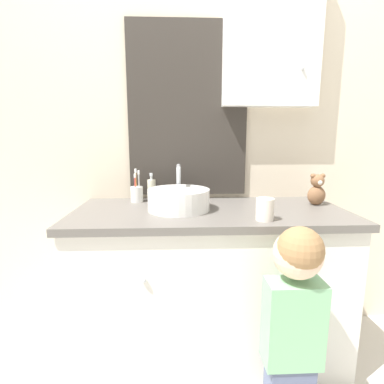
{
  "coord_description": "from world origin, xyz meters",
  "views": [
    {
      "loc": [
        -0.15,
        -1.15,
        1.18
      ],
      "look_at": [
        -0.09,
        0.25,
        0.91
      ],
      "focal_mm": 28.0,
      "sensor_mm": 36.0,
      "label": 1
    }
  ],
  "objects": [
    {
      "name": "teddy_bear",
      "position": [
        0.58,
        0.38,
        0.89
      ],
      "size": [
        0.09,
        0.08,
        0.17
      ],
      "color": "brown",
      "rests_on": "vanity_counter"
    },
    {
      "name": "wall_back",
      "position": [
        0.02,
        0.62,
        1.29
      ],
      "size": [
        3.2,
        0.18,
        2.5
      ],
      "color": "beige",
      "rests_on": "ground_plane"
    },
    {
      "name": "vanity_counter",
      "position": [
        0.0,
        0.3,
        0.41
      ],
      "size": [
        1.36,
        0.6,
        0.81
      ],
      "color": "silver",
      "rests_on": "ground_plane"
    },
    {
      "name": "drinking_cup",
      "position": [
        0.22,
        0.1,
        0.86
      ],
      "size": [
        0.08,
        0.08,
        0.1
      ],
      "primitive_type": "cylinder",
      "color": "silver",
      "rests_on": "vanity_counter"
    },
    {
      "name": "sink_basin",
      "position": [
        -0.16,
        0.31,
        0.87
      ],
      "size": [
        0.31,
        0.36,
        0.22
      ],
      "color": "white",
      "rests_on": "vanity_counter"
    },
    {
      "name": "toothbrush_holder",
      "position": [
        -0.39,
        0.5,
        0.86
      ],
      "size": [
        0.07,
        0.07,
        0.18
      ],
      "color": "silver",
      "rests_on": "vanity_counter"
    },
    {
      "name": "child_figure",
      "position": [
        0.27,
        -0.16,
        0.53
      ],
      "size": [
        0.21,
        0.43,
        0.87
      ],
      "color": "slate",
      "rests_on": "ground_plane"
    },
    {
      "name": "soap_dispenser",
      "position": [
        -0.31,
        0.52,
        0.88
      ],
      "size": [
        0.05,
        0.05,
        0.16
      ],
      "color": "beige",
      "rests_on": "vanity_counter"
    }
  ]
}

